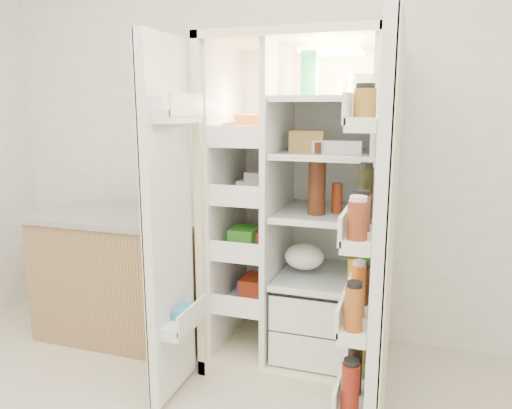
% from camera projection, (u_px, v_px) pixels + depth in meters
% --- Properties ---
extents(wall_back, '(4.00, 0.02, 2.70)m').
position_uv_depth(wall_back, '(291.00, 122.00, 2.99)').
color(wall_back, white).
rests_on(wall_back, floor).
extents(refrigerator, '(0.92, 0.70, 1.80)m').
position_uv_depth(refrigerator, '(302.00, 232.00, 2.74)').
color(refrigerator, beige).
rests_on(refrigerator, floor).
extents(freezer_door, '(0.15, 0.40, 1.72)m').
position_uv_depth(freezer_door, '(169.00, 224.00, 2.30)').
color(freezer_door, white).
rests_on(freezer_door, floor).
extents(fridge_door, '(0.17, 0.58, 1.72)m').
position_uv_depth(fridge_door, '(379.00, 253.00, 1.92)').
color(fridge_door, white).
rests_on(fridge_door, floor).
extents(kitchen_counter, '(1.09, 0.58, 0.79)m').
position_uv_depth(kitchen_counter, '(127.00, 275.00, 3.05)').
color(kitchen_counter, '#9F784F').
rests_on(kitchen_counter, floor).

